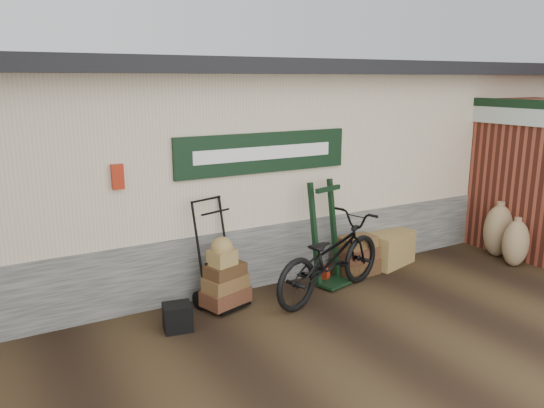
# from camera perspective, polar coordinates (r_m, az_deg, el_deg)

# --- Properties ---
(ground) EXTENTS (80.00, 80.00, 0.00)m
(ground) POSITION_cam_1_polar(r_m,az_deg,el_deg) (7.18, 5.13, -10.87)
(ground) COLOR black
(ground) RESTS_ON ground
(station_building) EXTENTS (14.40, 4.10, 3.20)m
(station_building) POSITION_cam_1_polar(r_m,az_deg,el_deg) (9.02, -4.65, 4.86)
(station_building) COLOR #4C4C47
(station_building) RESTS_ON ground
(brick_outbuilding) EXTENTS (1.71, 4.51, 2.62)m
(brick_outbuilding) POSITION_cam_1_polar(r_m,az_deg,el_deg) (10.83, 22.41, 3.65)
(brick_outbuilding) COLOR maroon
(brick_outbuilding) RESTS_ON ground
(porter_trolley) EXTENTS (0.85, 0.73, 1.46)m
(porter_trolley) POSITION_cam_1_polar(r_m,az_deg,el_deg) (6.98, -5.98, -5.21)
(porter_trolley) COLOR black
(porter_trolley) RESTS_ON ground
(green_barrow) EXTENTS (0.64, 0.58, 1.52)m
(green_barrow) POSITION_cam_1_polar(r_m,az_deg,el_deg) (7.68, 5.93, -3.23)
(green_barrow) COLOR black
(green_barrow) RESTS_ON ground
(suitcase_stack) EXTENTS (0.70, 0.46, 0.61)m
(suitcase_stack) POSITION_cam_1_polar(r_m,az_deg,el_deg) (8.25, 8.96, -5.47)
(suitcase_stack) COLOR #392612
(suitcase_stack) RESTS_ON ground
(wicker_hamper) EXTENTS (0.93, 0.74, 0.53)m
(wicker_hamper) POSITION_cam_1_polar(r_m,az_deg,el_deg) (8.80, 12.36, -4.64)
(wicker_hamper) COLOR brown
(wicker_hamper) RESTS_ON ground
(black_trunk) EXTENTS (0.37, 0.33, 0.33)m
(black_trunk) POSITION_cam_1_polar(r_m,az_deg,el_deg) (6.56, -10.12, -11.89)
(black_trunk) COLOR black
(black_trunk) RESTS_ON ground
(bicycle) EXTENTS (1.30, 2.25, 1.24)m
(bicycle) POSITION_cam_1_polar(r_m,az_deg,el_deg) (7.31, 6.28, -5.24)
(bicycle) COLOR black
(bicycle) RESTS_ON ground
(burlap_sack_left) EXTENTS (0.68, 0.62, 0.89)m
(burlap_sack_left) POSITION_cam_1_polar(r_m,az_deg,el_deg) (9.72, 23.16, -2.64)
(burlap_sack_left) COLOR olive
(burlap_sack_left) RESTS_ON ground
(burlap_sack_right) EXTENTS (0.56, 0.51, 0.76)m
(burlap_sack_right) POSITION_cam_1_polar(r_m,az_deg,el_deg) (9.33, 24.73, -3.85)
(burlap_sack_right) COLOR olive
(burlap_sack_right) RESTS_ON ground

